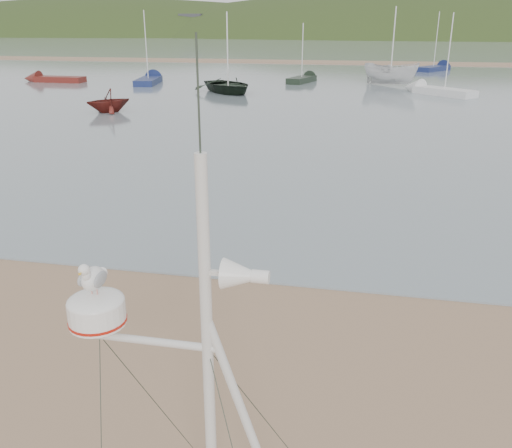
% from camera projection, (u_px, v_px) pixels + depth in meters
% --- Properties ---
extents(ground, '(560.00, 560.00, 0.00)m').
position_uv_depth(ground, '(117.00, 397.00, 7.87)').
color(ground, '#87674E').
rests_on(ground, ground).
extents(water, '(560.00, 256.00, 0.04)m').
position_uv_depth(water, '(359.00, 45.00, 129.00)').
color(water, slate).
rests_on(water, ground).
extents(sandbar, '(560.00, 7.00, 0.07)m').
position_uv_depth(sandbar, '(346.00, 63.00, 72.08)').
color(sandbar, '#87674E').
rests_on(sandbar, water).
extents(hill_ridge, '(620.00, 180.00, 80.00)m').
position_uv_depth(hill_ridge, '(407.00, 85.00, 226.92)').
color(hill_ridge, '#233314').
rests_on(hill_ridge, ground).
extents(far_cottages, '(294.40, 6.30, 8.00)m').
position_uv_depth(far_cottages, '(373.00, 26.00, 185.77)').
color(far_cottages, white).
rests_on(far_cottages, ground).
extents(boat_dark, '(3.67, 3.48, 5.49)m').
position_uv_depth(boat_dark, '(228.00, 55.00, 40.43)').
color(boat_dark, black).
rests_on(boat_dark, water).
extents(boat_red, '(2.60, 2.56, 2.63)m').
position_uv_depth(boat_red, '(107.00, 90.00, 32.06)').
color(boat_red, '#5A1A14').
rests_on(boat_red, water).
extents(boat_white, '(2.65, 2.63, 5.08)m').
position_uv_depth(boat_white, '(392.00, 54.00, 45.30)').
color(boat_white, silver).
rests_on(boat_white, water).
extents(sailboat_white_near, '(5.54, 5.44, 6.23)m').
position_uv_depth(sailboat_white_near, '(427.00, 90.00, 41.18)').
color(sailboat_white_near, silver).
rests_on(sailboat_white_near, ground).
extents(sailboat_dark_mid, '(2.71, 5.55, 5.42)m').
position_uv_depth(sailboat_dark_mid, '(307.00, 78.00, 49.40)').
color(sailboat_dark_mid, black).
rests_on(sailboat_dark_mid, ground).
extents(sailboat_blue_near, '(2.83, 6.80, 6.59)m').
position_uv_depth(sailboat_blue_near, '(152.00, 79.00, 48.88)').
color(sailboat_blue_near, '#16214F').
rests_on(sailboat_blue_near, ground).
extents(dinghy_red_far, '(5.97, 1.60, 1.44)m').
position_uv_depth(dinghy_red_far, '(46.00, 79.00, 49.06)').
color(dinghy_red_far, '#5A1A14').
rests_on(dinghy_red_far, ground).
extents(sailboat_blue_far, '(5.00, 6.59, 6.73)m').
position_uv_depth(sailboat_blue_far, '(441.00, 67.00, 61.29)').
color(sailboat_blue_far, '#16214F').
rests_on(sailboat_blue_far, ground).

